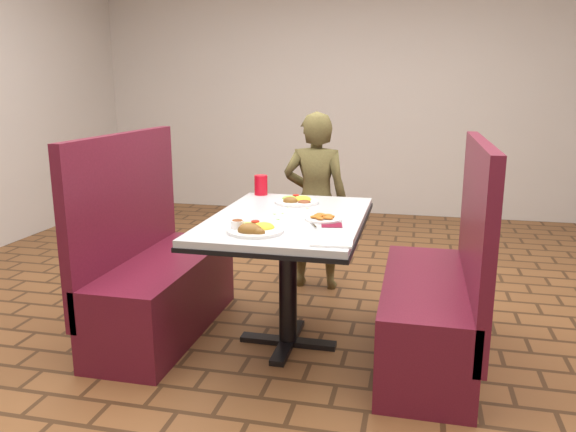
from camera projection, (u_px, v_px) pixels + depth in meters
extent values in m
plane|color=brown|center=(288.00, 344.00, 3.20)|extent=(7.00, 7.00, 0.00)
cube|color=silver|center=(360.00, 89.00, 6.20)|extent=(6.00, 0.04, 2.80)
cube|color=silver|center=(288.00, 219.00, 3.03)|extent=(0.80, 1.20, 0.03)
cube|color=black|center=(288.00, 224.00, 3.04)|extent=(0.81, 1.21, 0.02)
cylinder|color=black|center=(288.00, 285.00, 3.12)|extent=(0.10, 0.10, 0.69)
cube|color=black|center=(288.00, 341.00, 3.20)|extent=(0.55, 0.08, 0.03)
cube|color=black|center=(288.00, 341.00, 3.20)|extent=(0.08, 0.55, 0.03)
cube|color=maroon|center=(165.00, 296.00, 3.31)|extent=(0.45, 1.20, 0.45)
cube|color=maroon|center=(125.00, 216.00, 3.25)|extent=(0.06, 1.20, 0.95)
cube|color=maroon|center=(425.00, 319.00, 2.98)|extent=(0.45, 1.20, 0.45)
cube|color=maroon|center=(475.00, 236.00, 2.83)|extent=(0.06, 1.20, 0.95)
imported|color=brown|center=(316.00, 201.00, 3.99)|extent=(0.47, 0.31, 1.27)
cylinder|color=white|center=(255.00, 231.00, 2.69)|extent=(0.27, 0.27, 0.02)
ellipsoid|color=yellow|center=(263.00, 223.00, 2.71)|extent=(0.11, 0.11, 0.05)
ellipsoid|color=#8FC34E|center=(248.00, 223.00, 2.74)|extent=(0.11, 0.09, 0.04)
cylinder|color=red|center=(255.00, 221.00, 2.76)|extent=(0.04, 0.04, 0.01)
ellipsoid|color=brown|center=(250.00, 225.00, 2.63)|extent=(0.12, 0.09, 0.07)
ellipsoid|color=brown|center=(258.00, 229.00, 2.61)|extent=(0.07, 0.05, 0.04)
cylinder|color=white|center=(238.00, 225.00, 2.69)|extent=(0.06, 0.06, 0.04)
cylinder|color=brown|center=(237.00, 221.00, 2.69)|extent=(0.05, 0.05, 0.01)
cylinder|color=white|center=(297.00, 202.00, 3.36)|extent=(0.26, 0.26, 0.02)
ellipsoid|color=yellow|center=(303.00, 196.00, 3.37)|extent=(0.11, 0.11, 0.05)
ellipsoid|color=#8FC34E|center=(291.00, 196.00, 3.41)|extent=(0.11, 0.09, 0.03)
cylinder|color=red|center=(296.00, 195.00, 3.42)|extent=(0.04, 0.04, 0.01)
ellipsoid|color=brown|center=(304.00, 200.00, 3.31)|extent=(0.08, 0.08, 0.03)
ellipsoid|color=brown|center=(290.00, 198.00, 3.31)|extent=(0.09, 0.07, 0.05)
cylinder|color=white|center=(323.00, 219.00, 2.93)|extent=(0.19, 0.19, 0.01)
cube|color=maroon|center=(332.00, 225.00, 2.83)|extent=(0.12, 0.12, 0.00)
cube|color=silver|center=(313.00, 225.00, 2.82)|extent=(0.06, 0.13, 0.00)
cylinder|color=red|center=(261.00, 185.00, 3.60)|extent=(0.08, 0.08, 0.13)
cube|color=white|center=(332.00, 242.00, 2.50)|extent=(0.19, 0.15, 0.01)
cube|color=silver|center=(261.00, 229.00, 2.72)|extent=(0.06, 0.15, 0.00)
cube|color=silver|center=(257.00, 229.00, 2.71)|extent=(0.02, 0.16, 0.00)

